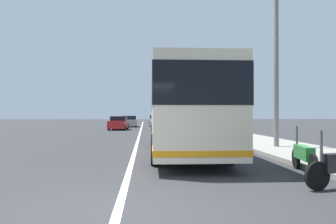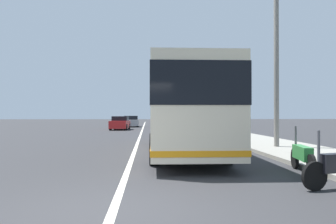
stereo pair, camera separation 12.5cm
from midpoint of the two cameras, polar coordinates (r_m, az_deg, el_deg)
ground_plane at (r=5.60m, az=-9.59°, el=-16.91°), size 220.00×220.00×0.00m
sidewalk_curb at (r=16.66m, az=18.22°, el=-5.68°), size 110.00×3.60×0.14m
lane_divider_line at (r=15.44m, az=-6.03°, el=-6.37°), size 110.00×0.16×0.01m
coach_bus at (r=13.84m, az=2.08°, el=0.83°), size 11.88×2.78×3.26m
motorcycle_far_end at (r=9.43m, az=22.86°, el=-7.26°), size 2.09×0.47×1.25m
car_far_distant at (r=33.85m, az=-8.97°, el=-2.03°), size 4.00×1.98×1.42m
car_behind_bus at (r=40.31m, az=-1.89°, el=-1.70°), size 4.40×2.04×1.60m
car_side_street at (r=41.88m, az=-7.09°, el=-1.71°), size 4.37×2.15×1.44m
car_oncoming at (r=60.10m, az=-2.56°, el=-1.34°), size 4.69×1.90×1.48m
utility_pole at (r=15.57m, az=18.63°, el=10.22°), size 0.22×0.22×8.95m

